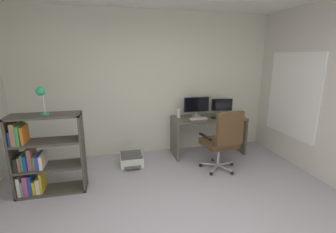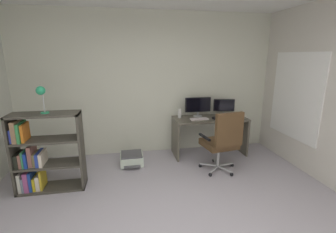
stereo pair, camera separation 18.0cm
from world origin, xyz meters
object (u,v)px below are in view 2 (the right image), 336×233
office_chair (223,140)px  bookshelf (40,156)px  desk_lamp (41,93)px  monitor_secondary (224,106)px  keyboard (199,119)px  desk (210,128)px  desktop_speaker (180,113)px  computer_mouse (215,118)px  monitor_main (198,105)px  printer (132,159)px

office_chair → bookshelf: bearing=-179.5°
desk_lamp → bookshelf: bearing=-179.7°
desk_lamp → office_chair: bearing=0.5°
monitor_secondary → keyboard: monitor_secondary is taller
desk → monitor_secondary: (0.34, 0.15, 0.39)m
desk → desktop_speaker: bearing=169.6°
computer_mouse → office_chair: (-0.12, -0.69, -0.18)m
keyboard → computer_mouse: size_ratio=3.40×
bookshelf → desk_lamp: bearing=0.3°
monitor_main → keyboard: 0.32m
desk → desktop_speaker: size_ratio=8.29×
desk → bookshelf: (-2.85, -0.82, -0.02)m
monitor_secondary → bookshelf: (-3.19, -0.97, -0.40)m
keyboard → desktop_speaker: (-0.34, 0.19, 0.07)m
desktop_speaker → office_chair: bearing=-60.4°
monitor_main → desk_lamp: (-2.52, -0.97, 0.46)m
monitor_main → bookshelf: (-2.65, -0.97, -0.44)m
desktop_speaker → printer: (-0.96, -0.29, -0.74)m
keyboard → computer_mouse: computer_mouse is taller
monitor_main → printer: (-1.34, -0.34, -0.87)m
desk → computer_mouse: (0.05, -0.11, 0.22)m
printer → office_chair: bearing=-22.6°
desk → computer_mouse: bearing=-66.5°
monitor_secondary → printer: monitor_secondary is taller
monitor_main → desktop_speaker: (-0.38, -0.05, -0.13)m
monitor_secondary → desk_lamp: bearing=-162.4°
bookshelf → printer: (1.31, 0.64, -0.43)m
office_chair → printer: bearing=157.4°
monitor_main → monitor_secondary: (0.54, 0.00, -0.03)m
office_chair → printer: 1.67m
desk_lamp → printer: 1.90m
desk → office_chair: (-0.07, -0.80, 0.03)m
desk → monitor_secondary: 0.54m
printer → desktop_speaker: bearing=16.8°
desktop_speaker → desk: bearing=-10.4°
monitor_secondary → desk_lamp: size_ratio=1.10×
keyboard → printer: bearing=-178.3°
desktop_speaker → bookshelf: 2.47m
monitor_main → computer_mouse: bearing=-46.7°
desk → keyboard: 0.33m
desk → bookshelf: bearing=-163.9°
monitor_secondary → desktop_speaker: monitor_secondary is taller
monitor_secondary → printer: 2.09m
desk → desk_lamp: 2.98m
office_chair → desk_lamp: desk_lamp is taller
monitor_secondary → office_chair: monitor_secondary is taller
monitor_secondary → printer: size_ratio=0.83×
monitor_secondary → desk_lamp: desk_lamp is taller
desk → keyboard: (-0.25, -0.08, 0.21)m
office_chair → desk_lamp: bearing=-179.5°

